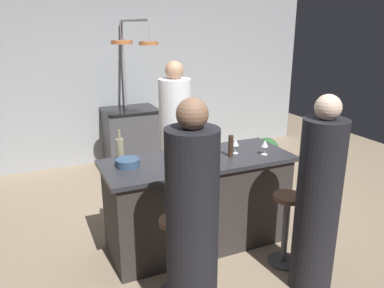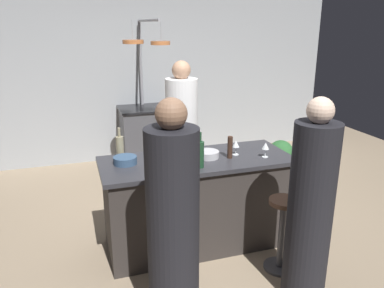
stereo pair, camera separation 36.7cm
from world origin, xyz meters
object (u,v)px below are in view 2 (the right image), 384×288
wine_bottle_white (120,146)px  bar_stool_left (164,252)px  stove_range (147,135)px  wine_glass_by_chef (236,145)px  wine_bottle_green (200,154)px  guest_left (173,230)px  potted_plant (280,155)px  mixing_bowl_steel (208,154)px  guest_right (310,210)px  chef (182,141)px  bar_stool_right (282,231)px  wine_bottle_rose (186,141)px  mixing_bowl_blue (125,160)px  pepper_mill (230,147)px  wine_glass_near_right_guest (266,147)px

wine_bottle_white → bar_stool_left: bearing=-77.6°
stove_range → wine_glass_by_chef: bearing=-81.0°
wine_bottle_green → guest_left: bearing=-120.7°
potted_plant → mixing_bowl_steel: bearing=-140.1°
potted_plant → guest_right: bearing=-116.2°
guest_left → wine_bottle_green: guest_left is taller
mixing_bowl_steel → wine_bottle_green: bearing=-125.6°
stove_range → wine_bottle_white: wine_bottle_white is taller
chef → potted_plant: bearing=16.3°
bar_stool_right → wine_bottle_rose: (-0.62, 0.84, 0.63)m
mixing_bowl_blue → pepper_mill: bearing=-8.7°
wine_glass_near_right_guest → guest_right: bearing=-93.1°
wine_bottle_green → mixing_bowl_blue: (-0.61, 0.29, -0.09)m
bar_stool_right → wine_glass_near_right_guest: wine_glass_near_right_guest is taller
pepper_mill → mixing_bowl_steel: size_ratio=1.00×
guest_left → pepper_mill: (0.80, 0.91, 0.22)m
guest_right → wine_bottle_white: size_ratio=5.67×
mixing_bowl_steel → mixing_bowl_blue: size_ratio=0.99×
wine_glass_by_chef → pepper_mill: bearing=-145.0°
chef → guest_left: chef is taller
bar_stool_left → mixing_bowl_blue: size_ratio=3.20×
chef → wine_bottle_rose: chef is taller
chef → guest_left: bearing=-108.2°
guest_left → wine_glass_by_chef: 1.33m
wine_glass_by_chef → mixing_bowl_blue: size_ratio=0.69×
potted_plant → wine_glass_near_right_guest: wine_glass_near_right_guest is taller
bar_stool_left → mixing_bowl_steel: 1.02m
guest_left → wine_bottle_rose: size_ratio=5.83×
chef → wine_bottle_rose: (-0.15, -0.66, 0.21)m
wine_bottle_white → mixing_bowl_blue: bearing=-85.0°
guest_right → guest_left: size_ratio=0.97×
stove_range → wine_glass_near_right_guest: wine_glass_near_right_guest is taller
potted_plant → wine_bottle_rose: (-1.77, -1.14, 0.71)m
bar_stool_right → guest_left: bearing=-161.6°
wine_bottle_white → potted_plant: bearing=24.3°
mixing_bowl_steel → guest_right: bearing=-63.9°
bar_stool_right → bar_stool_left: (-1.06, 0.00, 0.00)m
bar_stool_left → wine_bottle_white: bearing=102.4°
wine_glass_by_chef → wine_glass_near_right_guest: same height
chef → bar_stool_left: 1.67m
mixing_bowl_steel → wine_bottle_rose: bearing=124.1°
stove_range → bar_stool_left: size_ratio=1.31×
bar_stool_left → pepper_mill: size_ratio=3.24×
bar_stool_right → wine_bottle_rose: wine_bottle_rose is taller
mixing_bowl_blue → wine_bottle_rose: bearing=12.9°
wine_bottle_white → mixing_bowl_blue: wine_bottle_white is taller
potted_plant → wine_glass_by_chef: 2.04m
stove_range → guest_left: bearing=-98.3°
pepper_mill → wine_bottle_green: size_ratio=0.66×
bar_stool_left → bar_stool_right: bearing=0.0°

